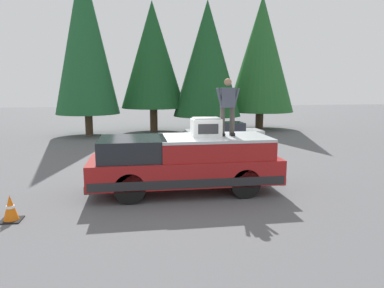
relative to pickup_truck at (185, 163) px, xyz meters
The scene contains 10 objects.
ground_plane 0.96m from the pickup_truck, 63.04° to the left, with size 90.00×90.00×0.00m, color #565659.
pickup_truck is the anchor object (origin of this frame).
compressor_unit 1.23m from the pickup_truck, 91.81° to the right, with size 0.65×0.84×0.56m.
person_on_truck_bed 2.12m from the pickup_truck, 86.29° to the right, with size 0.29×0.72×1.69m.
parked_car_silver 9.16m from the pickup_truck, 21.38° to the right, with size 1.64×4.10×1.16m.
traffic_cone 4.69m from the pickup_truck, 111.23° to the left, with size 0.47×0.47×0.62m.
conifer_far_left 17.18m from the pickup_truck, 27.11° to the right, with size 4.76×4.76×9.43m.
conifer_left 14.52m from the pickup_truck, 13.98° to the right, with size 4.56×4.56×8.69m.
conifer_center_left 15.17m from the pickup_truck, ahead, with size 4.36×4.36×8.73m.
conifer_center_right 14.81m from the pickup_truck, 18.49° to the left, with size 3.96×3.96×10.80m.
Camera 1 is at (-10.30, 1.03, 3.12)m, focal length 33.10 mm.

